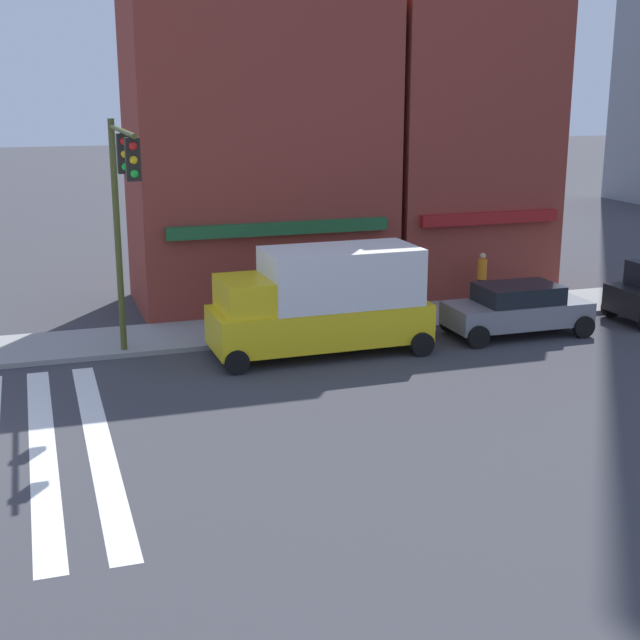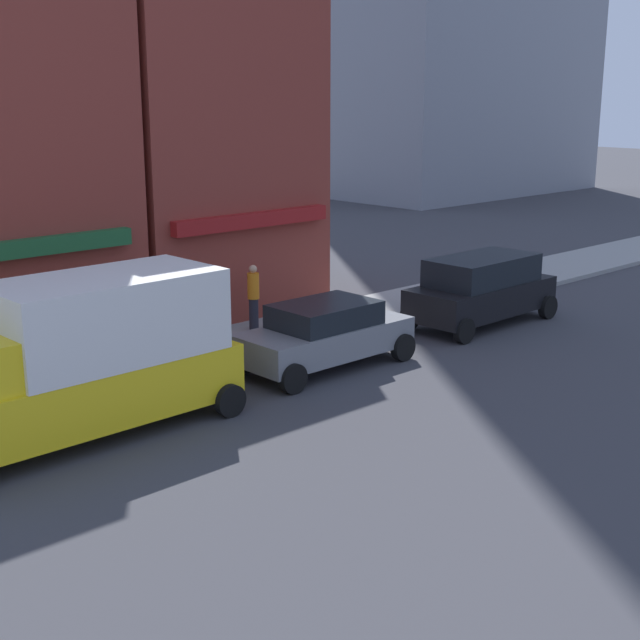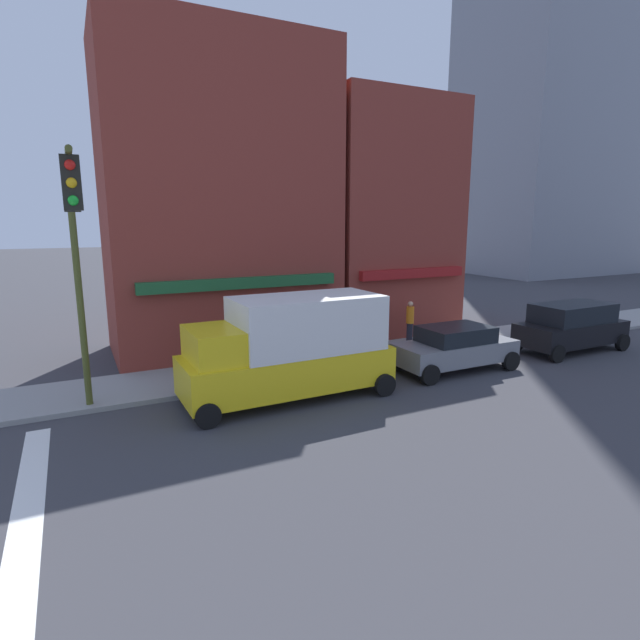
% 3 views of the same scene
% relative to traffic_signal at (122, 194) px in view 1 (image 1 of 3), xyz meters
% --- Properties ---
extents(storefront_row, '(14.90, 5.30, 11.96)m').
position_rel_traffic_signal_xyz_m(storefront_row, '(8.24, 6.97, 0.91)').
color(storefront_row, maroon).
rests_on(storefront_row, ground_plane).
extents(traffic_signal, '(0.32, 5.29, 6.59)m').
position_rel_traffic_signal_xyz_m(traffic_signal, '(0.00, 0.00, 0.00)').
color(traffic_signal, '#474C1E').
rests_on(traffic_signal, ground_plane).
extents(box_truck_yellow, '(6.24, 2.42, 3.04)m').
position_rel_traffic_signal_xyz_m(box_truck_yellow, '(5.43, 0.18, -3.19)').
color(box_truck_yellow, yellow).
rests_on(box_truck_yellow, ground_plane).
extents(sedan_grey, '(4.40, 2.02, 1.59)m').
position_rel_traffic_signal_xyz_m(sedan_grey, '(11.70, 0.18, -3.94)').
color(sedan_grey, slate).
rests_on(sedan_grey, ground_plane).
extents(pedestrian_orange_vest, '(0.32, 0.32, 1.77)m').
position_rel_traffic_signal_xyz_m(pedestrian_orange_vest, '(12.33, 3.66, -3.71)').
color(pedestrian_orange_vest, '#23232D').
rests_on(pedestrian_orange_vest, sidewalk_left).
extents(fire_hydrant, '(0.24, 0.24, 0.84)m').
position_rel_traffic_signal_xyz_m(fire_hydrant, '(3.37, 1.88, -4.17)').
color(fire_hydrant, red).
rests_on(fire_hydrant, sidewalk_left).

